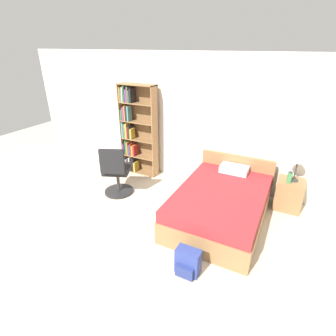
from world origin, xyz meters
TOP-DOWN VIEW (x-y plane):
  - ground_plane at (0.00, 0.00)m, footprint 14.00×14.00m
  - wall_back at (0.00, 3.23)m, footprint 9.00×0.06m
  - bookshelf at (-1.62, 2.98)m, footprint 0.83×0.27m
  - bed at (0.67, 2.08)m, footprint 1.37×2.04m
  - office_chair at (-1.37, 1.91)m, footprint 0.64×0.69m
  - nightstand at (1.65, 2.91)m, footprint 0.45×0.42m
  - table_lamp at (1.67, 2.93)m, footprint 0.22×0.22m
  - water_bottle at (1.61, 2.81)m, footprint 0.08×0.08m
  - backpack_blue at (0.63, 0.72)m, footprint 0.31×0.24m

SIDE VIEW (x-z plane):
  - ground_plane at x=0.00m, z-range 0.00..0.00m
  - backpack_blue at x=0.63m, z-range -0.01..0.35m
  - nightstand at x=1.65m, z-range 0.00..0.56m
  - bed at x=0.67m, z-range -0.12..0.70m
  - office_chair at x=-1.37m, z-range -0.04..0.99m
  - water_bottle at x=1.61m, z-range 0.56..0.76m
  - table_lamp at x=1.67m, z-range 0.71..1.23m
  - bookshelf at x=-1.62m, z-range -0.02..1.96m
  - wall_back at x=0.00m, z-range 0.00..2.60m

